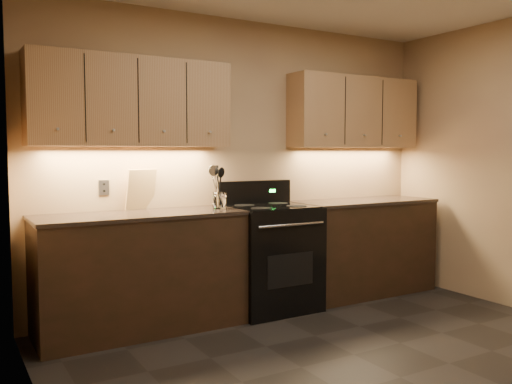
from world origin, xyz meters
TOP-DOWN VIEW (x-y plane):
  - floor at (0.00, 0.00)m, footprint 4.00×4.00m
  - wall_back at (0.00, 2.00)m, footprint 4.00×0.04m
  - wall_left at (-2.00, 0.00)m, footprint 0.04×4.00m
  - counter_left at (-1.10, 1.70)m, footprint 1.62×0.62m
  - counter_right at (1.18, 1.70)m, footprint 1.46×0.62m
  - stove at (0.08, 1.68)m, footprint 0.76×0.68m
  - upper_cab_left at (-1.10, 1.85)m, footprint 1.60×0.30m
  - upper_cab_right at (1.18, 1.85)m, footprint 1.44×0.30m
  - outlet_plate at (-1.30, 1.99)m, footprint 0.08×0.01m
  - utensil_crock at (-0.42, 1.68)m, footprint 0.14×0.14m
  - cutting_board at (-1.00, 1.96)m, footprint 0.28×0.15m
  - wooden_spoon at (-0.44, 1.66)m, footprint 0.10×0.14m
  - black_spoon at (-0.42, 1.71)m, footprint 0.07×0.15m
  - black_turner at (-0.41, 1.66)m, footprint 0.10×0.16m
  - steel_spatula at (-0.40, 1.70)m, footprint 0.20×0.11m
  - steel_skimmer at (-0.40, 1.67)m, footprint 0.18×0.10m

SIDE VIEW (x-z plane):
  - floor at x=0.00m, z-range 0.00..0.00m
  - counter_left at x=-1.10m, z-range 0.00..0.93m
  - counter_right at x=1.18m, z-range 0.00..0.93m
  - stove at x=0.08m, z-range -0.09..1.05m
  - utensil_crock at x=-0.42m, z-range 0.92..1.07m
  - cutting_board at x=-1.00m, z-range 0.93..1.27m
  - wooden_spoon at x=-0.44m, z-range 0.94..1.28m
  - black_spoon at x=-0.42m, z-range 0.94..1.28m
  - steel_skimmer at x=-0.40m, z-range 0.94..1.29m
  - outlet_plate at x=-1.30m, z-range 1.06..1.18m
  - steel_spatula at x=-0.40m, z-range 0.94..1.31m
  - black_turner at x=-0.41m, z-range 0.94..1.31m
  - wall_back at x=0.00m, z-range 0.00..2.60m
  - wall_left at x=-2.00m, z-range 0.00..2.60m
  - upper_cab_left at x=-1.10m, z-range 1.45..2.15m
  - upper_cab_right at x=1.18m, z-range 1.45..2.15m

